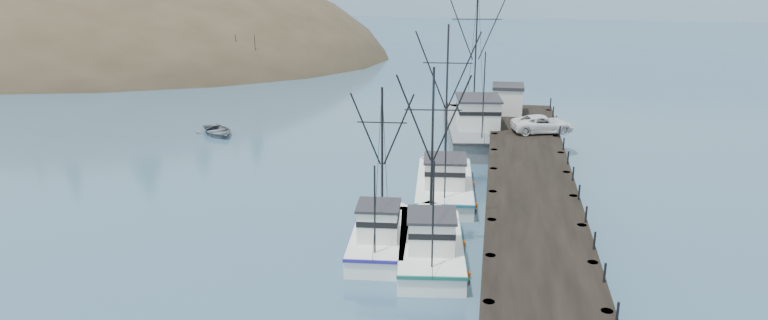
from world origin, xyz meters
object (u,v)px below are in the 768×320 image
pier_shed (508,99)px  motorboat (218,134)px  pier (529,174)px  pickup_truck (543,124)px  trawler_far (444,183)px  work_vessel (475,127)px  trawler_mid (381,235)px  trawler_near (431,243)px

pier_shed → motorboat: size_ratio=0.64×
pier → pickup_truck: bearing=82.3°
trawler_far → pier_shed: bearing=75.8°
work_vessel → pickup_truck: work_vessel is taller
pickup_truck → trawler_far: bearing=130.3°
trawler_mid → motorboat: bearing=130.7°
motorboat → trawler_mid: bearing=-90.1°
trawler_mid → trawler_far: size_ratio=0.80×
pier → pier_shed: pier_shed is taller
trawler_far → trawler_near: bearing=-89.7°
pier_shed → pickup_truck: 7.58m
pier → pickup_truck: pickup_truck is taller
trawler_near → work_vessel: 26.62m
trawler_mid → motorboat: 30.86m
trawler_mid → motorboat: trawler_mid is taller
trawler_near → work_vessel: bearing=86.6°
pier_shed → pier: bearing=-85.2°
pier_shed → motorboat: pier_shed is taller
trawler_far → pickup_truck: (7.63, 11.44, 1.93)m
trawler_far → work_vessel: bearing=84.0°
pickup_truck → trawler_mid: bearing=137.8°
trawler_near → trawler_far: size_ratio=0.90×
trawler_far → pier_shed: 19.12m
trawler_mid → motorboat: (-20.13, 23.37, -0.82)m
pier_shed → trawler_far: bearing=-104.2°
pier → pier_shed: (-1.50, 18.00, 1.73)m
work_vessel → pier_shed: 4.68m
pier → trawler_near: bearing=-118.0°
motorboat → pickup_truck: bearing=-44.0°
pier_shed → motorboat: (-27.81, -5.23, -3.42)m
pier → motorboat: bearing=156.5°
pickup_truck → motorboat: size_ratio=1.09×
work_vessel → pier_shed: (2.99, 2.85, 2.19)m
pier → work_vessel: bearing=106.5°
trawler_near → pickup_truck: size_ratio=2.10×
work_vessel → pier_shed: bearing=43.7°
pickup_truck → work_vessel: bearing=39.8°
trawler_far → pier: bearing=3.5°
pier_shed → trawler_near: bearing=-98.8°
trawler_near → motorboat: size_ratio=2.29×
trawler_far → work_vessel: work_vessel is taller
work_vessel → motorboat: bearing=-174.5°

